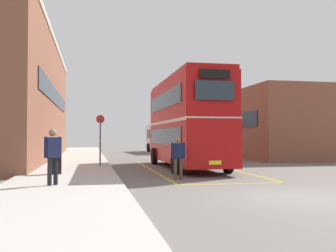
# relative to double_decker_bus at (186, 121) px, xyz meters

# --- Properties ---
(ground_plane) EXTENTS (135.60, 135.60, 0.00)m
(ground_plane) POSITION_rel_double_decker_bus_xyz_m (0.55, 4.18, -2.51)
(ground_plane) COLOR #66605B
(sidewalk_left) EXTENTS (4.00, 57.60, 0.14)m
(sidewalk_left) POSITION_rel_double_decker_bus_xyz_m (-5.95, 6.58, -2.44)
(sidewalk_left) COLOR #B2ADA3
(sidewalk_left) RESTS_ON ground
(brick_building_left) EXTENTS (5.64, 25.67, 8.68)m
(brick_building_left) POSITION_rel_double_decker_bus_xyz_m (-10.31, 9.06, 1.83)
(brick_building_left) COLOR brown
(brick_building_left) RESTS_ON ground
(depot_building_right) EXTENTS (8.24, 13.07, 5.29)m
(depot_building_right) POSITION_rel_double_decker_bus_xyz_m (10.14, 9.19, 0.13)
(depot_building_right) COLOR brown
(depot_building_right) RESTS_ON ground
(double_decker_bus) EXTENTS (2.80, 9.99, 4.75)m
(double_decker_bus) POSITION_rel_double_decker_bus_xyz_m (0.00, 0.00, 0.00)
(double_decker_bus) COLOR black
(double_decker_bus) RESTS_ON ground
(single_deck_bus) EXTENTS (3.23, 8.70, 3.02)m
(single_deck_bus) POSITION_rel_double_decker_bus_xyz_m (2.78, 19.88, -0.87)
(single_deck_bus) COLOR black
(single_deck_bus) RESTS_ON ground
(pedestrian_boarding) EXTENTS (0.57, 0.25, 1.69)m
(pedestrian_boarding) POSITION_rel_double_decker_bus_xyz_m (-1.64, -5.23, -1.54)
(pedestrian_boarding) COLOR #473828
(pedestrian_boarding) RESTS_ON ground
(pedestrian_waiting_near) EXTENTS (0.53, 0.50, 1.81)m
(pedestrian_waiting_near) POSITION_rel_double_decker_bus_xyz_m (-6.23, -7.18, -1.31)
(pedestrian_waiting_near) COLOR black
(pedestrian_waiting_near) RESTS_ON sidewalk_left
(litter_bin) EXTENTS (0.54, 0.54, 0.89)m
(litter_bin) POSITION_rel_double_decker_bus_xyz_m (-6.47, -3.40, -1.92)
(litter_bin) COLOR black
(litter_bin) RESTS_ON sidewalk_left
(bus_stop_sign) EXTENTS (0.44, 0.08, 2.70)m
(bus_stop_sign) POSITION_rel_double_decker_bus_xyz_m (-4.52, 0.71, -0.75)
(bus_stop_sign) COLOR #4C4C51
(bus_stop_sign) RESTS_ON sidewalk_left
(bay_marking_yellow) EXTENTS (4.19, 11.98, 0.01)m
(bay_marking_yellow) POSITION_rel_double_decker_bus_xyz_m (-0.01, -1.87, -2.51)
(bay_marking_yellow) COLOR gold
(bay_marking_yellow) RESTS_ON ground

